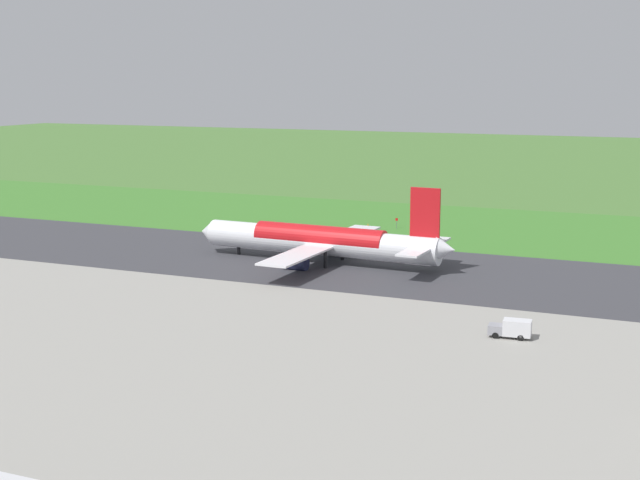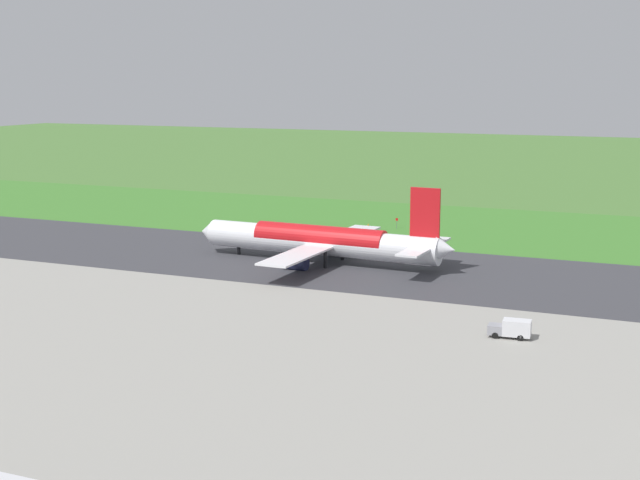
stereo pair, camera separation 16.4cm
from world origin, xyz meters
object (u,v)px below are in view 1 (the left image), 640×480
service_truck_baggage (512,328)px  traffic_cone_orange (368,225)px  airliner_main (322,241)px  no_stopping_sign (397,222)px

service_truck_baggage → traffic_cone_orange: (49.14, -79.32, -1.13)m
airliner_main → traffic_cone_orange: (6.08, -43.96, -4.08)m
airliner_main → traffic_cone_orange: airliner_main is taller
airliner_main → no_stopping_sign: (-1.62, -42.43, -2.83)m
no_stopping_sign → traffic_cone_orange: size_ratio=4.65×
traffic_cone_orange → service_truck_baggage: bearing=121.8°
airliner_main → no_stopping_sign: 42.56m
service_truck_baggage → no_stopping_sign: (41.43, -77.79, 0.12)m
service_truck_baggage → traffic_cone_orange: service_truck_baggage is taller
airliner_main → no_stopping_sign: airliner_main is taller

